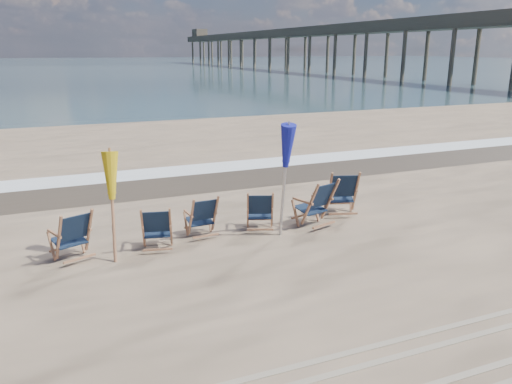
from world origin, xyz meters
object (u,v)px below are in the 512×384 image
fishing_pier (302,44)px  umbrella_yellow (110,182)px  beach_chair_4 (330,201)px  beach_chair_1 (171,228)px  beach_chair_5 (356,193)px  beach_chair_3 (272,211)px  beach_chair_0 (89,232)px  umbrella_blue (284,149)px  beach_chair_2 (215,215)px

fishing_pier → umbrella_yellow: bearing=-119.6°
beach_chair_4 → umbrella_yellow: size_ratio=0.55×
beach_chair_1 → beach_chair_5: (4.37, 0.44, 0.09)m
beach_chair_3 → fishing_pier: bearing=-96.9°
beach_chair_0 → beach_chair_4: bearing=157.3°
beach_chair_3 → beach_chair_5: beach_chair_5 is taller
beach_chair_0 → umbrella_yellow: 1.07m
beach_chair_1 → umbrella_blue: 2.64m
beach_chair_5 → umbrella_yellow: bearing=22.4°
beach_chair_2 → beach_chair_4: 2.53m
beach_chair_2 → umbrella_yellow: bearing=6.9°
beach_chair_2 → umbrella_yellow: size_ratio=0.46×
umbrella_blue → fishing_pier: bearing=62.5°
beach_chair_4 → fishing_pier: fishing_pier is taller
beach_chair_5 → beach_chair_0: bearing=19.9°
beach_chair_3 → fishing_pier: 81.21m
fishing_pier → beach_chair_4: bearing=-116.8°
beach_chair_2 → umbrella_yellow: 2.30m
beach_chair_3 → umbrella_yellow: size_ratio=0.46×
umbrella_yellow → beach_chair_0: bearing=151.7°
beach_chair_0 → beach_chair_1: size_ratio=1.08×
beach_chair_0 → fishing_pier: bearing=-141.3°
umbrella_yellow → beach_chair_2: bearing=11.0°
beach_chair_3 → beach_chair_4: bearing=-163.1°
beach_chair_1 → umbrella_yellow: bearing=11.4°
umbrella_yellow → fishing_pier: size_ratio=0.01×
beach_chair_5 → umbrella_yellow: (-5.39, -0.41, 0.90)m
beach_chair_1 → umbrella_blue: bearing=-172.1°
beach_chair_5 → umbrella_yellow: umbrella_yellow is taller
beach_chair_1 → beach_chair_3: (2.20, 0.23, -0.00)m
beach_chair_1 → umbrella_yellow: (-1.02, 0.03, 1.00)m
beach_chair_2 → beach_chair_3: same height
umbrella_yellow → umbrella_blue: size_ratio=0.83×
beach_chair_0 → umbrella_yellow: umbrella_yellow is taller
beach_chair_4 → umbrella_blue: (-1.28, -0.35, 1.29)m
beach_chair_0 → beach_chair_3: beach_chair_0 is taller
beach_chair_1 → beach_chair_3: bearing=-160.8°
beach_chair_2 → fishing_pier: fishing_pier is taller
beach_chair_0 → beach_chair_1: beach_chair_0 is taller
beach_chair_5 → umbrella_blue: (-2.13, -0.65, 1.29)m
beach_chair_0 → beach_chair_1: 1.46m
beach_chair_1 → umbrella_yellow: 1.43m
beach_chair_0 → beach_chair_4: beach_chair_4 is taller
beach_chair_4 → beach_chair_5: size_ratio=0.99×
beach_chair_1 → beach_chair_3: size_ratio=1.01×
beach_chair_0 → beach_chair_2: size_ratio=1.09×
beach_chair_1 → fishing_pier: bearing=-105.8°
umbrella_yellow → beach_chair_4: bearing=1.4°
beach_chair_4 → fishing_pier: size_ratio=0.01×
beach_chair_1 → beach_chair_4: beach_chair_4 is taller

